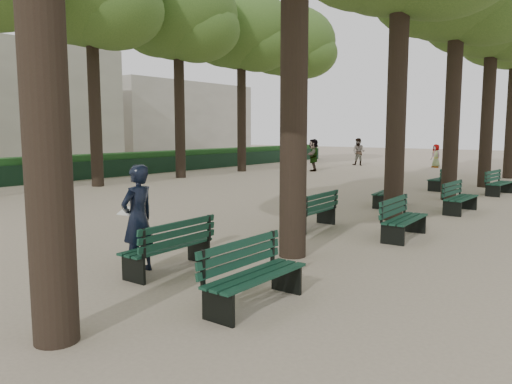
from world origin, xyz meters
The scene contains 20 objects.
ground centered at (0.00, 0.00, 0.00)m, with size 120.00×120.00×0.00m, color tan.
tree_central_4 centered at (1.50, 18.00, 7.65)m, with size 6.00×6.00×9.95m.
tree_far_3 centered at (-12.00, 13.00, 8.14)m, with size 6.00×6.00×10.45m.
tree_far_4 centered at (-12.00, 18.00, 8.14)m, with size 6.00×6.00×10.45m.
tree_far_5 centered at (-12.00, 23.00, 8.14)m, with size 6.00×6.00×10.45m.
bench_left_0 centered at (0.37, 0.79, 0.27)m, with size 0.62×1.82×0.92m.
bench_left_1 centered at (0.37, 5.60, 0.27)m, with size 0.67×1.83×0.92m.
bench_left_2 centered at (0.37, 10.32, 0.27)m, with size 0.80×1.86×0.92m.
bench_left_3 centered at (0.37, 15.86, 0.27)m, with size 0.66×1.83×0.92m.
bench_right_0 centered at (2.63, 0.34, 0.27)m, with size 0.58×1.80×0.92m.
bench_right_1 centered at (2.63, 5.91, 0.27)m, with size 0.66×1.83×0.92m.
bench_right_2 centered at (2.63, 10.37, 0.27)m, with size 0.60×1.81×0.92m.
bench_right_3 centered at (2.63, 15.55, 0.27)m, with size 0.72×1.84×0.92m.
man_with_map centered at (-0.01, 0.45, 0.94)m, with size 0.65×0.78×1.88m.
pedestrian_a centered at (-8.62, 26.61, 0.94)m, with size 0.91×0.38×1.88m, color #262628.
pedestrian_e centered at (-8.66, 20.66, 0.96)m, with size 1.78×0.38×1.92m, color #262628.
pedestrian_d centered at (-3.79, 28.02, 0.76)m, with size 0.74×0.30×1.52m, color #262628.
fence centered at (-15.00, 11.00, 0.45)m, with size 0.08×42.00×0.90m, color black.
hedge centered at (-15.70, 11.00, 0.60)m, with size 1.20×42.00×1.20m, color #19491A.
building_far centered at (-33.00, 30.00, 3.50)m, with size 12.00×16.00×7.00m, color #B7B2A3.
Camera 1 is at (6.75, -5.00, 2.46)m, focal length 35.00 mm.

